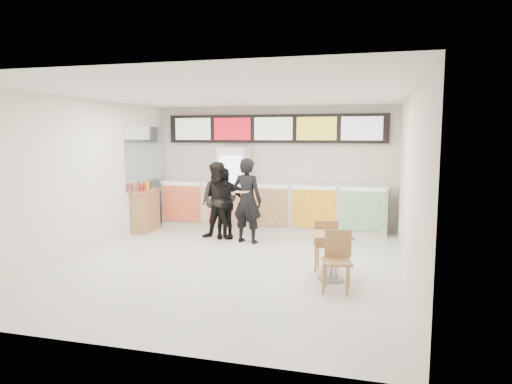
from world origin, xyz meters
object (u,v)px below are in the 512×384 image
(service_counter, at_px, (271,206))
(drinks_fridge, at_px, (234,187))
(customer_main, at_px, (247,201))
(customer_mid, at_px, (224,203))
(customer_left, at_px, (219,201))
(cafe_table, at_px, (332,248))
(condiment_ledge, at_px, (146,211))

(service_counter, height_order, drinks_fridge, drinks_fridge)
(service_counter, relative_size, customer_main, 3.05)
(drinks_fridge, relative_size, customer_mid, 1.26)
(customer_left, xyz_separation_m, cafe_table, (2.68, -2.26, -0.34))
(service_counter, distance_m, condiment_ledge, 3.01)
(customer_main, height_order, cafe_table, customer_main)
(service_counter, distance_m, cafe_table, 4.08)
(drinks_fridge, bearing_deg, customer_mid, -83.06)
(customer_main, relative_size, condiment_ledge, 1.55)
(service_counter, bearing_deg, customer_main, -96.08)
(drinks_fridge, bearing_deg, condiment_ledge, -150.53)
(customer_left, bearing_deg, drinks_fridge, 96.47)
(customer_main, relative_size, customer_mid, 1.15)
(customer_mid, relative_size, condiment_ledge, 1.35)
(service_counter, bearing_deg, customer_mid, -122.03)
(service_counter, height_order, customer_left, customer_left)
(cafe_table, xyz_separation_m, condiment_ledge, (-4.65, 2.59, -0.02))
(customer_mid, distance_m, condiment_ledge, 2.07)
(drinks_fridge, xyz_separation_m, customer_main, (0.77, -1.54, -0.09))
(service_counter, bearing_deg, drinks_fridge, 179.01)
(customer_left, distance_m, customer_mid, 0.16)
(service_counter, height_order, cafe_table, service_counter)
(customer_main, distance_m, cafe_table, 2.93)
(customer_left, bearing_deg, customer_main, -9.35)
(drinks_fridge, height_order, cafe_table, drinks_fridge)
(customer_left, height_order, customer_mid, customer_left)
(customer_main, relative_size, customer_left, 1.06)
(customer_mid, height_order, condiment_ledge, customer_mid)
(drinks_fridge, height_order, customer_main, drinks_fridge)
(customer_mid, bearing_deg, service_counter, 37.88)
(customer_mid, bearing_deg, drinks_fridge, 76.85)
(drinks_fridge, distance_m, customer_mid, 1.29)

